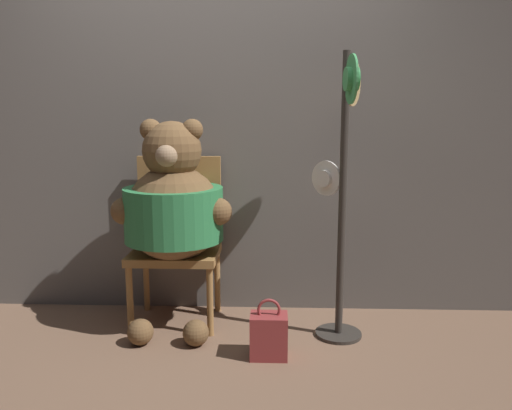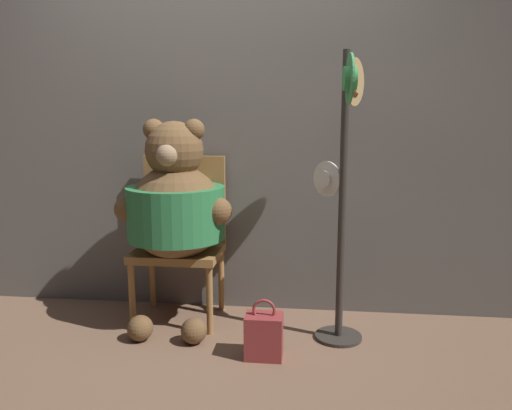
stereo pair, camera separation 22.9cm
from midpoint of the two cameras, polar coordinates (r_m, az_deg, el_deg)
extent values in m
plane|color=brown|center=(2.98, -4.38, -16.11)|extent=(14.00, 14.00, 0.00)
cube|color=#66605B|center=(3.39, -2.33, 9.06)|extent=(8.00, 0.10, 2.51)
cylinder|color=#9E703D|center=(3.20, -11.97, -10.30)|extent=(0.04, 0.04, 0.43)
cylinder|color=#9E703D|center=(3.08, -3.18, -10.88)|extent=(0.04, 0.04, 0.43)
cylinder|color=#9E703D|center=(3.55, -9.97, -8.17)|extent=(0.04, 0.04, 0.43)
cylinder|color=#9E703D|center=(3.45, -2.07, -8.58)|extent=(0.04, 0.04, 0.43)
cube|color=#9E703D|center=(3.24, -6.91, -5.46)|extent=(0.55, 0.45, 0.05)
cube|color=#9E703D|center=(3.37, -6.21, 0.67)|extent=(0.55, 0.04, 0.58)
sphere|color=brown|center=(3.11, -7.06, -0.88)|extent=(0.59, 0.59, 0.59)
cylinder|color=#2D7F47|center=(3.11, -7.06, -0.88)|extent=(0.60, 0.60, 0.33)
sphere|color=brown|center=(3.06, -7.21, 6.22)|extent=(0.36, 0.36, 0.36)
sphere|color=brown|center=(3.08, -9.53, 8.50)|extent=(0.13, 0.13, 0.13)
sphere|color=brown|center=(3.03, -4.95, 8.57)|extent=(0.13, 0.13, 0.13)
sphere|color=#997A5B|center=(2.91, -7.91, 5.66)|extent=(0.13, 0.13, 0.13)
sphere|color=brown|center=(3.11, -12.43, -0.47)|extent=(0.17, 0.17, 0.17)
sphere|color=brown|center=(2.98, -2.14, -0.71)|extent=(0.17, 0.17, 0.17)
sphere|color=brown|center=(3.10, -10.99, -13.68)|extent=(0.15, 0.15, 0.15)
sphere|color=brown|center=(3.02, -4.91, -14.17)|extent=(0.15, 0.15, 0.15)
cylinder|color=#332D28|center=(3.16, 11.51, -14.53)|extent=(0.28, 0.28, 0.02)
cylinder|color=#332D28|center=(2.92, 12.07, 0.44)|extent=(0.04, 0.04, 1.68)
cylinder|color=tan|center=(3.00, 13.41, 13.54)|extent=(0.13, 0.25, 0.27)
cylinder|color=tan|center=(3.00, 13.41, 13.54)|extent=(0.11, 0.14, 0.13)
cylinder|color=#3D9351|center=(2.77, 13.07, 13.91)|extent=(0.04, 0.26, 0.26)
cylinder|color=#3D9351|center=(2.77, 13.07, 13.91)|extent=(0.08, 0.13, 0.13)
cylinder|color=silver|center=(2.98, 10.30, 2.94)|extent=(0.16, 0.15, 0.21)
cylinder|color=silver|center=(2.98, 10.30, 2.94)|extent=(0.12, 0.12, 0.10)
cube|color=maroon|center=(2.84, 3.30, -14.78)|extent=(0.21, 0.15, 0.25)
torus|color=maroon|center=(2.78, 3.33, -11.95)|extent=(0.13, 0.02, 0.13)
camera|label=1|loc=(0.11, -87.79, 0.39)|focal=35.00mm
camera|label=2|loc=(0.11, 92.21, -0.39)|focal=35.00mm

